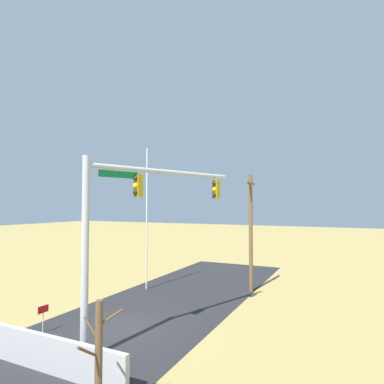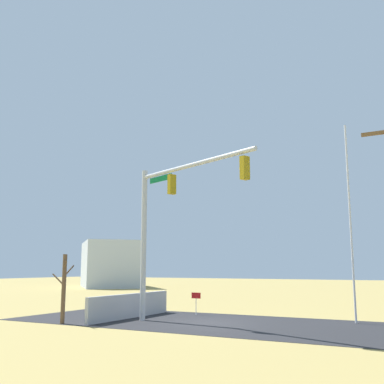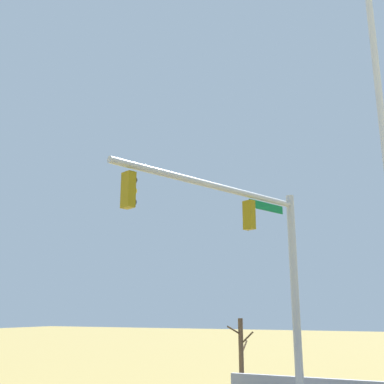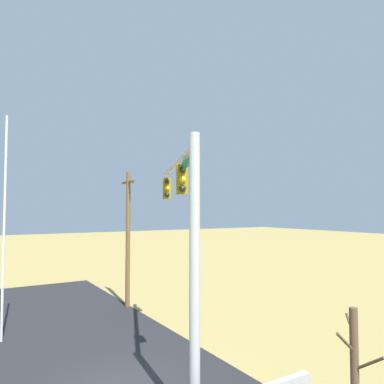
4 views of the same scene
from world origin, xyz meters
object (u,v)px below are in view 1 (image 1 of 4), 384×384
Objects in this scene: flagpole at (147,218)px; utility_pole at (251,230)px; open_sign at (43,313)px; bare_tree at (98,361)px; signal_mast at (131,215)px.

utility_pole is (-2.49, 6.67, -0.79)m from flagpole.
utility_pole reaches higher than open_sign.
flagpole reaches higher than open_sign.
bare_tree is at bearing 60.46° from open_sign.
signal_mast is 6.12m from bare_tree.
utility_pole is 14.85m from bare_tree.
signal_mast is at bearing 29.62° from flagpole.
open_sign is (8.47, 0.10, -3.96)m from flagpole.
utility_pole is at bearing 167.65° from signal_mast.
flagpole reaches higher than bare_tree.
utility_pole is 13.17m from open_sign.
signal_mast reaches higher than open_sign.
utility_pole reaches higher than signal_mast.
utility_pole is 2.42× the size of bare_tree.
flagpole is (-7.78, -4.42, -0.48)m from signal_mast.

